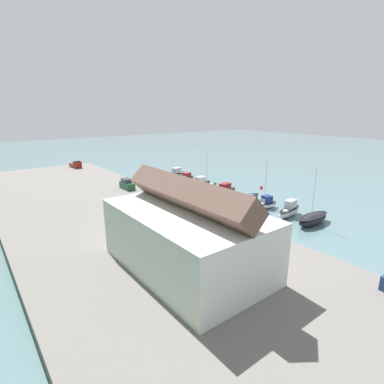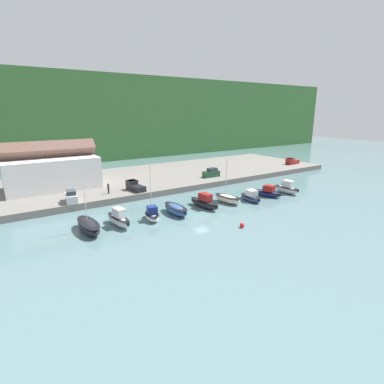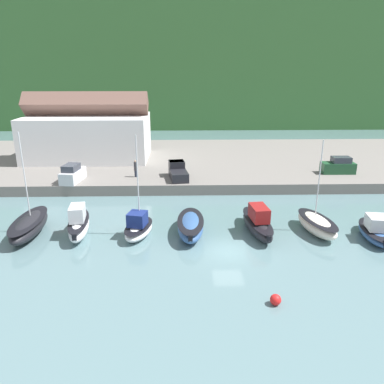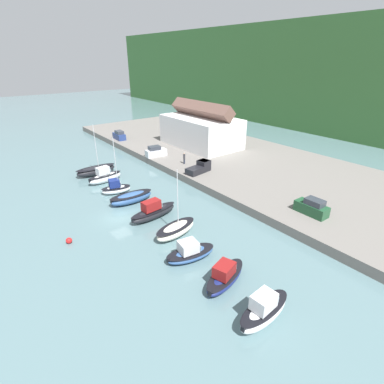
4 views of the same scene
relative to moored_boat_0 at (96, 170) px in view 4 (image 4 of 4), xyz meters
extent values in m
plane|color=slate|center=(17.46, -3.65, -0.88)|extent=(320.00, 320.00, 0.00)
cube|color=slate|center=(17.46, 25.35, -0.25)|extent=(108.91, 29.60, 1.26)
cube|color=white|center=(-0.31, 25.08, 3.57)|extent=(17.65, 10.72, 6.38)
cube|color=brown|center=(-0.31, 25.08, 8.50)|extent=(18.00, 3.48, 3.48)
ellipsoid|color=black|center=(0.00, 0.00, -0.05)|extent=(2.49, 7.25, 1.66)
ellipsoid|color=black|center=(0.00, 0.00, 0.53)|extent=(2.58, 7.39, 0.12)
cylinder|color=silver|center=(-0.01, 0.54, 4.53)|extent=(0.10, 0.10, 7.51)
ellipsoid|color=white|center=(4.45, -0.12, -0.10)|extent=(2.39, 6.17, 1.56)
ellipsoid|color=black|center=(4.45, -0.12, 0.45)|extent=(2.47, 6.30, 0.12)
cube|color=silver|center=(4.49, -0.42, 1.33)|extent=(1.48, 2.24, 1.29)
cube|color=#8CA5B2|center=(4.34, 0.77, 1.13)|extent=(1.10, 0.24, 0.65)
cube|color=black|center=(4.82, -2.95, 0.21)|extent=(0.39, 0.32, 0.56)
ellipsoid|color=white|center=(9.81, -0.59, -0.31)|extent=(2.96, 4.81, 1.15)
ellipsoid|color=black|center=(9.81, -0.59, 0.10)|extent=(3.06, 4.91, 0.12)
cube|color=navy|center=(9.75, -0.81, 0.86)|extent=(1.81, 1.87, 1.19)
cube|color=#8CA5B2|center=(9.97, 0.10, 0.69)|extent=(1.33, 0.41, 0.59)
cylinder|color=silver|center=(9.88, -0.27, 4.19)|extent=(0.10, 0.10, 7.85)
ellipsoid|color=#33568E|center=(14.41, -0.29, -0.10)|extent=(2.44, 6.52, 1.56)
ellipsoid|color=black|center=(14.41, -0.29, 0.44)|extent=(2.53, 6.65, 0.12)
cube|color=black|center=(14.33, -3.36, 0.21)|extent=(0.37, 0.29, 0.56)
ellipsoid|color=black|center=(20.44, -0.09, -0.17)|extent=(2.50, 7.06, 1.42)
ellipsoid|color=black|center=(20.44, -0.09, 0.32)|extent=(2.59, 7.21, 0.12)
cube|color=maroon|center=(20.48, -0.43, 1.16)|extent=(1.59, 2.55, 1.25)
cube|color=#8CA5B2|center=(20.34, 0.92, 0.97)|extent=(1.22, 0.22, 0.63)
cube|color=black|center=(20.78, -3.35, 0.11)|extent=(0.39, 0.32, 0.56)
ellipsoid|color=white|center=(25.83, -0.25, -0.12)|extent=(3.14, 6.09, 1.53)
ellipsoid|color=black|center=(25.83, -0.25, 0.42)|extent=(3.24, 6.22, 0.12)
cylinder|color=silver|center=(25.76, 0.18, 4.10)|extent=(0.10, 0.10, 6.92)
ellipsoid|color=#33568E|center=(30.52, -1.61, -0.36)|extent=(3.09, 5.77, 1.04)
ellipsoid|color=black|center=(30.52, -1.61, 0.00)|extent=(3.20, 5.90, 0.12)
cube|color=silver|center=(30.47, -1.88, 0.74)|extent=(1.97, 2.16, 1.16)
cube|color=#8CA5B2|center=(30.65, -0.78, 0.56)|extent=(1.52, 0.34, 0.58)
cube|color=black|center=(30.11, -4.18, -0.16)|extent=(0.40, 0.33, 0.56)
ellipsoid|color=navy|center=(35.57, -1.29, -0.31)|extent=(3.63, 6.13, 1.14)
ellipsoid|color=black|center=(35.57, -1.29, 0.09)|extent=(3.74, 6.26, 0.12)
cube|color=maroon|center=(35.66, -1.57, 0.85)|extent=(2.04, 2.38, 1.19)
cube|color=#8CA5B2|center=(35.32, -0.46, 0.68)|extent=(1.33, 0.50, 0.59)
cube|color=black|center=(36.38, -3.92, -0.08)|extent=(0.43, 0.37, 0.56)
ellipsoid|color=silver|center=(40.74, -1.85, -0.12)|extent=(2.35, 5.83, 1.52)
ellipsoid|color=black|center=(40.74, -1.85, 0.41)|extent=(2.44, 5.95, 0.12)
cube|color=silver|center=(40.77, -2.13, 1.27)|extent=(1.59, 2.10, 1.28)
cube|color=#8CA5B2|center=(40.68, -0.99, 1.08)|extent=(1.30, 0.20, 0.64)
cube|color=black|center=(40.96, -4.55, 0.18)|extent=(0.38, 0.31, 0.56)
cube|color=navy|center=(-16.87, 12.68, 1.08)|extent=(4.27, 1.96, 1.40)
cube|color=#333842|center=(-16.55, 12.67, 2.16)|extent=(2.37, 1.62, 0.76)
cube|color=silver|center=(0.52, 12.60, 1.08)|extent=(2.31, 4.39, 1.40)
cube|color=#333842|center=(0.48, 12.29, 2.16)|extent=(1.81, 2.48, 0.76)
cube|color=#1E4C2D|center=(33.92, 15.49, 1.08)|extent=(4.22, 1.85, 1.40)
cube|color=#333842|center=(34.23, 15.49, 2.16)|extent=(2.33, 1.56, 0.76)
cube|color=black|center=(13.27, 12.87, 0.93)|extent=(2.48, 3.76, 1.10)
cube|color=black|center=(12.98, 14.87, 1.33)|extent=(2.15, 2.14, 1.90)
cube|color=#2D333D|center=(12.98, 14.87, 2.03)|extent=(2.01, 1.86, 0.50)
cylinder|color=#232838|center=(7.86, 14.34, 0.81)|extent=(0.32, 0.32, 0.85)
cylinder|color=#333338|center=(7.86, 14.34, 1.76)|extent=(0.40, 0.40, 1.05)
sphere|color=tan|center=(7.86, 14.34, 2.40)|extent=(0.24, 0.24, 0.24)
sphere|color=red|center=(19.52, -11.04, -0.52)|extent=(0.71, 0.71, 0.71)
camera|label=1|loc=(-23.59, 42.28, 16.58)|focal=28.00mm
camera|label=2|loc=(-10.00, -41.66, 15.90)|focal=28.00mm
camera|label=3|loc=(13.73, -31.12, 13.27)|focal=35.00mm
camera|label=4|loc=(51.54, -17.73, 19.05)|focal=28.00mm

